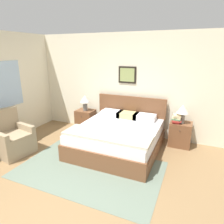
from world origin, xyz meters
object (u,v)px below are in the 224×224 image
at_px(table_lamp_near_window, 85,100).
at_px(armchair, 11,139).
at_px(nightstand_near_window, 86,120).
at_px(table_lamp_by_door, 183,111).
at_px(nightstand_by_door, 180,134).
at_px(bed, 118,137).

bearing_deg(table_lamp_near_window, armchair, -114.32).
xyz_separation_m(nightstand_near_window, table_lamp_near_window, (0.02, -0.03, 0.58)).
xyz_separation_m(table_lamp_near_window, table_lamp_by_door, (2.54, 0.00, 0.00)).
bearing_deg(armchair, nightstand_by_door, 128.11).
xyz_separation_m(nightstand_by_door, table_lamp_near_window, (-2.53, -0.03, 0.58)).
bearing_deg(nightstand_by_door, table_lamp_near_window, -179.33).
bearing_deg(bed, table_lamp_near_window, 150.63).
distance_m(nightstand_by_door, table_lamp_by_door, 0.58).
bearing_deg(bed, table_lamp_by_door, 28.95).
relative_size(bed, armchair, 2.01).
height_order(bed, nightstand_by_door, bed).
relative_size(table_lamp_near_window, table_lamp_by_door, 1.00).
height_order(bed, nightstand_near_window, bed).
bearing_deg(table_lamp_by_door, nightstand_near_window, 179.34).
relative_size(armchair, table_lamp_near_window, 2.21).
xyz_separation_m(bed, armchair, (-2.07, -1.08, 0.02)).
xyz_separation_m(armchair, table_lamp_near_window, (0.81, 1.79, 0.55)).
distance_m(armchair, nightstand_near_window, 1.98).
relative_size(bed, table_lamp_by_door, 4.44).
distance_m(nightstand_near_window, table_lamp_by_door, 2.62).
relative_size(nightstand_by_door, table_lamp_by_door, 1.33).
bearing_deg(nightstand_by_door, bed, -150.01).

